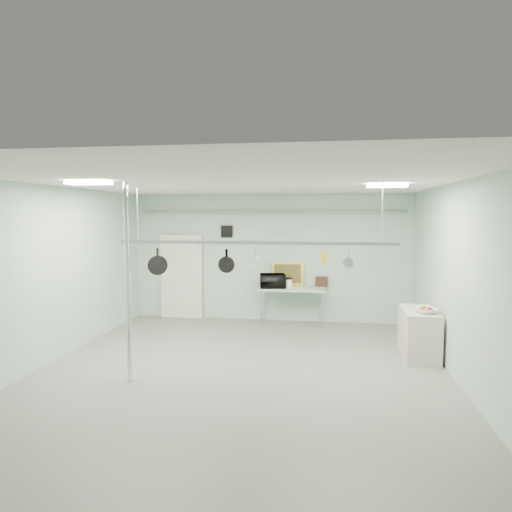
% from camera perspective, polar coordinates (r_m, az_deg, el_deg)
% --- Properties ---
extents(floor, '(8.00, 8.00, 0.00)m').
position_cam_1_polar(floor, '(7.96, -1.96, -14.44)').
color(floor, gray).
rests_on(floor, ground).
extents(ceiling, '(7.00, 8.00, 0.02)m').
position_cam_1_polar(ceiling, '(7.52, -2.04, 9.11)').
color(ceiling, silver).
rests_on(ceiling, back_wall).
extents(back_wall, '(7.00, 0.02, 3.20)m').
position_cam_1_polar(back_wall, '(11.50, 1.73, -0.18)').
color(back_wall, '#B0D3C3').
rests_on(back_wall, floor).
extents(right_wall, '(0.02, 8.00, 3.20)m').
position_cam_1_polar(right_wall, '(7.73, 24.37, -3.27)').
color(right_wall, '#B0D3C3').
rests_on(right_wall, floor).
extents(door, '(1.10, 0.10, 2.20)m').
position_cam_1_polar(door, '(12.01, -9.27, -2.66)').
color(door, silver).
rests_on(door, floor).
extents(wall_vent, '(0.30, 0.04, 0.30)m').
position_cam_1_polar(wall_vent, '(11.62, -3.67, 3.08)').
color(wall_vent, black).
rests_on(wall_vent, back_wall).
extents(conduit_pipe, '(6.60, 0.07, 0.07)m').
position_cam_1_polar(conduit_pipe, '(11.36, 1.69, 5.56)').
color(conduit_pipe, gray).
rests_on(conduit_pipe, back_wall).
extents(chrome_pole, '(0.08, 0.08, 3.20)m').
position_cam_1_polar(chrome_pole, '(7.53, -15.72, -3.22)').
color(chrome_pole, silver).
rests_on(chrome_pole, floor).
extents(prep_table, '(1.60, 0.70, 0.91)m').
position_cam_1_polar(prep_table, '(11.15, 4.54, -4.34)').
color(prep_table, '#ACCAB5').
rests_on(prep_table, floor).
extents(side_cabinet, '(0.60, 1.20, 0.90)m').
position_cam_1_polar(side_cabinet, '(9.21, 19.68, -9.10)').
color(side_cabinet, beige).
rests_on(side_cabinet, floor).
extents(pot_rack, '(4.80, 0.06, 1.00)m').
position_cam_1_polar(pot_rack, '(7.78, -0.15, 1.91)').
color(pot_rack, '#B7B7BC').
rests_on(pot_rack, ceiling).
extents(light_panel_left, '(0.65, 0.30, 0.05)m').
position_cam_1_polar(light_panel_left, '(7.51, -20.17, 8.58)').
color(light_panel_left, white).
rests_on(light_panel_left, ceiling).
extents(light_panel_right, '(0.65, 0.30, 0.05)m').
position_cam_1_polar(light_panel_right, '(8.05, 16.05, 8.45)').
color(light_panel_right, white).
rests_on(light_panel_right, ceiling).
extents(microwave, '(0.67, 0.52, 0.34)m').
position_cam_1_polar(microwave, '(11.09, 2.11, -3.13)').
color(microwave, black).
rests_on(microwave, prep_table).
extents(coffee_canister, '(0.16, 0.16, 0.22)m').
position_cam_1_polar(coffee_canister, '(11.04, 4.12, -3.48)').
color(coffee_canister, white).
rests_on(coffee_canister, prep_table).
extents(painting_large, '(0.79, 0.19, 0.58)m').
position_cam_1_polar(painting_large, '(11.40, 3.98, -2.28)').
color(painting_large, yellow).
rests_on(painting_large, prep_table).
extents(painting_small, '(0.30, 0.10, 0.25)m').
position_cam_1_polar(painting_small, '(11.39, 8.21, -3.17)').
color(painting_small, '#371D13').
rests_on(painting_small, prep_table).
extents(fruit_bowl, '(0.51, 0.51, 0.09)m').
position_cam_1_polar(fruit_bowl, '(8.85, 20.50, -6.41)').
color(fruit_bowl, white).
rests_on(fruit_bowl, side_cabinet).
extents(skillet_left, '(0.33, 0.22, 0.46)m').
position_cam_1_polar(skillet_left, '(8.26, -12.20, -0.63)').
color(skillet_left, black).
rests_on(skillet_left, pot_rack).
extents(skillet_mid, '(0.29, 0.07, 0.41)m').
position_cam_1_polar(skillet_mid, '(7.90, -3.73, -0.60)').
color(skillet_mid, black).
rests_on(skillet_mid, pot_rack).
extents(skillet_right, '(0.29, 0.11, 0.38)m').
position_cam_1_polar(skillet_right, '(7.89, -3.68, -0.51)').
color(skillet_right, black).
rests_on(skillet_right, pot_rack).
extents(whisk, '(0.24, 0.24, 0.37)m').
position_cam_1_polar(whisk, '(7.80, -0.13, -0.50)').
color(whisk, silver).
rests_on(whisk, pot_rack).
extents(grater, '(0.10, 0.03, 0.24)m').
position_cam_1_polar(grater, '(7.70, 8.47, -0.16)').
color(grater, gold).
rests_on(grater, pot_rack).
extents(saucepan, '(0.17, 0.11, 0.28)m').
position_cam_1_polar(saucepan, '(7.71, 11.49, -0.36)').
color(saucepan, '#BAB9BE').
rests_on(saucepan, pot_rack).
extents(fruit_cluster, '(0.24, 0.24, 0.09)m').
position_cam_1_polar(fruit_cluster, '(8.84, 20.51, -6.15)').
color(fruit_cluster, '#A62D0F').
rests_on(fruit_cluster, fruit_bowl).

